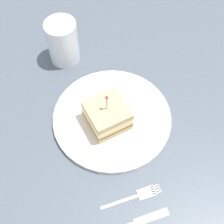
{
  "coord_description": "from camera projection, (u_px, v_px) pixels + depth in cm",
  "views": [
    {
      "loc": [
        -14.15,
        -35.03,
        63.96
      ],
      "look_at": [
        0.0,
        0.0,
        3.22
      ],
      "focal_mm": 52.15,
      "sensor_mm": 36.0,
      "label": 1
    }
  ],
  "objects": [
    {
      "name": "ground_plane",
      "position": [
        112.0,
        122.0,
        0.75
      ],
      "size": [
        112.64,
        112.64,
        2.0
      ],
      "primitive_type": "cube",
      "color": "#4C5660"
    },
    {
      "name": "plate",
      "position": [
        112.0,
        118.0,
        0.74
      ],
      "size": [
        26.72,
        26.72,
        1.22
      ],
      "primitive_type": "cylinder",
      "color": "silver",
      "rests_on": "ground_plane"
    },
    {
      "name": "sandwich_half_center",
      "position": [
        107.0,
        115.0,
        0.7
      ],
      "size": [
        9.12,
        9.18,
        9.94
      ],
      "color": "tan",
      "rests_on": "plate"
    },
    {
      "name": "drink_glass",
      "position": [
        63.0,
        44.0,
        0.8
      ],
      "size": [
        7.6,
        7.6,
        11.44
      ],
      "color": "beige",
      "rests_on": "ground_plane"
    },
    {
      "name": "fork",
      "position": [
        138.0,
        195.0,
        0.65
      ],
      "size": [
        12.81,
        2.39,
        0.35
      ],
      "color": "silver",
      "rests_on": "ground_plane"
    },
    {
      "name": "knife",
      "position": [
        143.0,
        220.0,
        0.62
      ],
      "size": [
        12.15,
        1.87,
        0.35
      ],
      "color": "silver",
      "rests_on": "ground_plane"
    }
  ]
}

